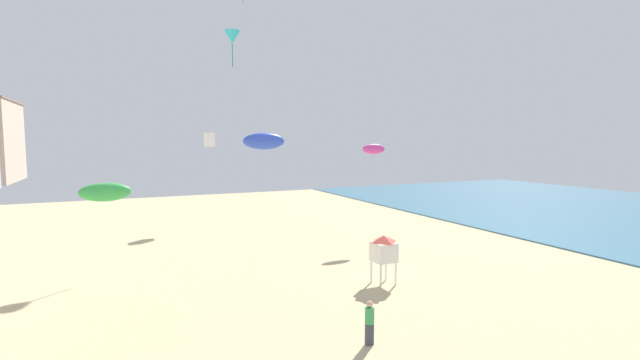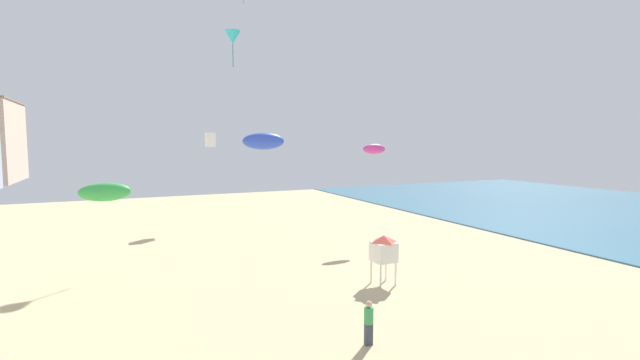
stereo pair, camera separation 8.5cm
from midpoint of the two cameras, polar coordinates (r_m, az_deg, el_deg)
kite_flyer at (r=16.60m, az=6.54°, el=-17.77°), size 0.34×0.34×1.64m
lifeguard_stand at (r=22.91m, az=8.42°, el=-8.94°), size 1.10×1.10×2.55m
kite_green_parafoil at (r=18.59m, az=-26.21°, el=-1.43°), size 1.86×0.52×0.72m
kite_magenta_parafoil at (r=32.82m, az=7.16°, el=4.04°), size 1.92×0.53×0.75m
kite_blue_parafoil at (r=19.72m, az=-7.27°, el=5.06°), size 1.93×0.54×0.75m
kite_white_box at (r=40.03m, az=-14.10°, el=5.12°), size 0.81×0.81×1.27m
kite_cyan_delta at (r=35.43m, az=-11.29°, el=17.84°), size 1.19×1.19×2.71m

